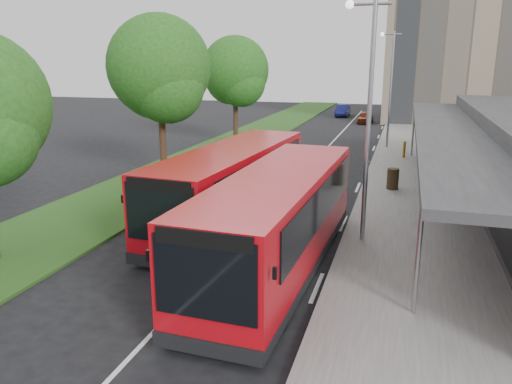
% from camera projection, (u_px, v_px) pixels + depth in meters
% --- Properties ---
extents(ground, '(120.00, 120.00, 0.00)m').
position_uv_depth(ground, '(231.00, 250.00, 16.91)').
color(ground, black).
rests_on(ground, ground).
extents(pavement, '(5.00, 80.00, 0.15)m').
position_uv_depth(pavement, '(413.00, 154.00, 33.74)').
color(pavement, slate).
rests_on(pavement, ground).
extents(grass_verge, '(5.00, 80.00, 0.10)m').
position_uv_depth(grass_verge, '(232.00, 145.00, 37.35)').
color(grass_verge, '#244D19').
rests_on(grass_verge, ground).
extents(lane_centre_line, '(0.12, 70.00, 0.01)m').
position_uv_depth(lane_centre_line, '(312.00, 164.00, 30.79)').
color(lane_centre_line, silver).
rests_on(lane_centre_line, ground).
extents(kerb_dashes, '(0.12, 56.00, 0.01)m').
position_uv_depth(kerb_dashes, '(371.00, 156.00, 33.58)').
color(kerb_dashes, silver).
rests_on(kerb_dashes, ground).
extents(office_block, '(22.00, 12.00, 18.00)m').
position_uv_depth(office_block, '(503.00, 31.00, 49.61)').
color(office_block, gray).
rests_on(office_block, ground).
extents(tree_mid, '(5.34, 5.34, 8.59)m').
position_uv_depth(tree_mid, '(160.00, 74.00, 25.80)').
color(tree_mid, '#352215').
rests_on(tree_mid, ground).
extents(tree_far, '(4.99, 4.99, 8.02)m').
position_uv_depth(tree_far, '(235.00, 75.00, 37.01)').
color(tree_far, '#352215').
rests_on(tree_far, ground).
extents(lamp_post_near, '(1.44, 0.28, 8.00)m').
position_uv_depth(lamp_post_near, '(367.00, 108.00, 16.41)').
color(lamp_post_near, gray).
rests_on(lamp_post_near, pavement).
extents(lamp_post_far, '(1.44, 0.28, 8.00)m').
position_uv_depth(lamp_post_far, '(390.00, 82.00, 34.93)').
color(lamp_post_far, gray).
rests_on(lamp_post_far, pavement).
extents(bus_main, '(3.14, 10.78, 3.02)m').
position_uv_depth(bus_main, '(278.00, 221.00, 15.01)').
color(bus_main, '#AD090D').
rests_on(bus_main, ground).
extents(bus_second, '(3.42, 10.75, 3.00)m').
position_uv_depth(bus_second, '(232.00, 186.00, 19.28)').
color(bus_second, '#AD090D').
rests_on(bus_second, ground).
extents(litter_bin, '(0.66, 0.66, 1.01)m').
position_uv_depth(litter_bin, '(393.00, 179.00, 24.23)').
color(litter_bin, '#332514').
rests_on(litter_bin, pavement).
extents(bollard, '(0.20, 0.20, 1.04)m').
position_uv_depth(bollard, '(404.00, 150.00, 32.00)').
color(bollard, '#DDA40B').
rests_on(bollard, pavement).
extents(car_near, '(1.47, 3.51, 1.19)m').
position_uv_depth(car_near, '(365.00, 117.00, 50.66)').
color(car_near, '#581C0C').
rests_on(car_near, ground).
extents(car_far, '(1.37, 3.91, 1.29)m').
position_uv_depth(car_far, '(343.00, 111.00, 56.87)').
color(car_far, navy).
rests_on(car_far, ground).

